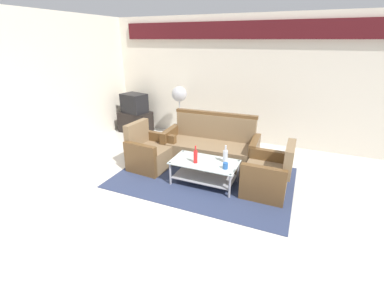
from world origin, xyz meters
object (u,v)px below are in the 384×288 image
Objects in this scene: bottle_clear at (225,156)px; armchair_left at (150,153)px; coffee_table at (204,169)px; cup at (225,166)px; armchair_right at (268,176)px; bottle_red at (196,156)px; television at (134,103)px; tv_stand at (136,122)px; pedestal_fan at (179,97)px; couch at (211,148)px.

armchair_left is at bearing 177.73° from bottle_clear.
coffee_table is 11.00× the size of cup.
armchair_right is 1.19m from bottle_red.
television reaches higher than coffee_table.
tv_stand is at bearing 149.61° from bottle_clear.
bottle_red reaches higher than bottle_clear.
bottle_red is at bearing -58.04° from pedestal_fan.
couch is 2.68m from tv_stand.
couch is 0.93m from bottle_red.
television reaches higher than armchair_right.
bottle_clear reaches higher than cup.
television is (-2.95, 1.74, 0.24)m from bottle_clear.
pedestal_fan is (1.27, 0.05, 0.75)m from tv_stand.
couch is at bearing -23.05° from tv_stand.
cup is at bearing -72.68° from bottle_clear.
bottle_clear is 3.43m from television.
tv_stand reaches higher than coffee_table.
tv_stand is (-3.03, 1.97, -0.20)m from cup.
bottle_red is at bearing 79.46° from armchair_left.
television is 1.29m from pedestal_fan.
pedestal_fan is at bearing 121.96° from bottle_red.
armchair_right is 0.70m from cup.
bottle_clear reaches higher than tv_stand.
couch is 2.67× the size of television.
couch reaches higher than cup.
tv_stand is 1.48m from pedestal_fan.
bottle_clear reaches higher than coffee_table.
couch is 2.15× the size of armchair_left.
armchair_left reaches higher than bottle_clear.
pedestal_fan reaches higher than bottle_red.
bottle_clear is 3.44m from tv_stand.
pedestal_fan is at bearing -169.23° from armchair_left.
pedestal_fan is at bearing -164.59° from television.
couch is 18.26× the size of cup.
cup is at bearing -48.91° from pedestal_fan.
pedestal_fan reaches higher than bottle_clear.
bottle_clear is (-0.70, -0.02, 0.23)m from armchair_right.
armchair_left reaches higher than tv_stand.
cup is at bearing 111.94° from armchair_right.
couch is at bearing 102.27° from coffee_table.
couch reaches higher than coffee_table.
armchair_right is at bearing 168.13° from television.
pedestal_fan is (-1.25, 2.00, 0.49)m from bottle_red.
cup is (0.51, -0.01, -0.06)m from bottle_red.
armchair_left is 2.19m from armchair_right.
couch is at bearing 60.88° from armchair_right.
armchair_right is 0.67× the size of pedestal_fan.
armchair_left is 1.88m from pedestal_fan.
tv_stand is 0.50m from television.
armchair_right reaches higher than tv_stand.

